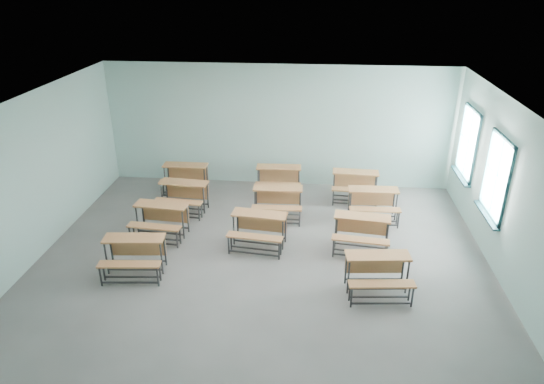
{
  "coord_description": "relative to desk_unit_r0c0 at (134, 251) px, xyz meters",
  "views": [
    {
      "loc": [
        0.98,
        -8.13,
        5.32
      ],
      "look_at": [
        0.1,
        1.2,
        1.0
      ],
      "focal_mm": 32.0,
      "sensor_mm": 36.0,
      "label": 1
    }
  ],
  "objects": [
    {
      "name": "room",
      "position": [
        2.44,
        0.61,
        1.12
      ],
      "size": [
        9.04,
        8.04,
        3.24
      ],
      "color": "slate",
      "rests_on": "ground"
    },
    {
      "name": "desk_unit_r0c0",
      "position": [
        0.0,
        0.0,
        0.0
      ],
      "size": [
        1.21,
        0.86,
        0.71
      ],
      "rotation": [
        0.0,
        0.0,
        0.09
      ],
      "color": "#B47241",
      "rests_on": "ground"
    },
    {
      "name": "desk_unit_r0c2",
      "position": [
        4.53,
        -0.18,
        0.0
      ],
      "size": [
        1.22,
        0.88,
        0.71
      ],
      "rotation": [
        0.0,
        0.0,
        0.1
      ],
      "color": "#B47241",
      "rests_on": "ground"
    },
    {
      "name": "desk_unit_r1c0",
      "position": [
        0.07,
        1.44,
        0.0
      ],
      "size": [
        1.21,
        0.86,
        0.71
      ],
      "rotation": [
        0.0,
        0.0,
        -0.09
      ],
      "color": "#B47241",
      "rests_on": "ground"
    },
    {
      "name": "desk_unit_r1c1",
      "position": [
        2.23,
        1.21,
        0.0
      ],
      "size": [
        1.22,
        0.89,
        0.71
      ],
      "rotation": [
        0.0,
        0.0,
        -0.11
      ],
      "color": "#B47241",
      "rests_on": "ground"
    },
    {
      "name": "desk_unit_r1c2",
      "position": [
        4.35,
        1.29,
        0.0
      ],
      "size": [
        1.22,
        0.89,
        0.71
      ],
      "rotation": [
        0.0,
        0.0,
        -0.12
      ],
      "color": "#B47241",
      "rests_on": "ground"
    },
    {
      "name": "desk_unit_r2c0",
      "position": [
        0.24,
        2.66,
        0.0
      ],
      "size": [
        1.21,
        0.87,
        0.71
      ],
      "rotation": [
        0.0,
        0.0,
        -0.09
      ],
      "color": "#B47241",
      "rests_on": "ground"
    },
    {
      "name": "desk_unit_r2c1",
      "position": [
        2.52,
        2.56,
        0.0
      ],
      "size": [
        1.16,
        0.8,
        0.71
      ],
      "rotation": [
        0.0,
        0.0,
        0.02
      ],
      "color": "#B47241",
      "rests_on": "ground"
    },
    {
      "name": "desk_unit_r2c2",
      "position": [
        4.72,
        2.68,
        0.0
      ],
      "size": [
        1.17,
        0.81,
        0.71
      ],
      "rotation": [
        0.0,
        0.0,
        0.03
      ],
      "color": "#B47241",
      "rests_on": "ground"
    },
    {
      "name": "desk_unit_r3c0",
      "position": [
        -0.0,
        3.77,
        0.0
      ],
      "size": [
        1.14,
        0.77,
        0.71
      ],
      "rotation": [
        0.0,
        0.0,
        0.0
      ],
      "color": "#B47241",
      "rests_on": "ground"
    },
    {
      "name": "desk_unit_r3c1",
      "position": [
        2.43,
        3.87,
        0.0
      ],
      "size": [
        1.17,
        0.8,
        0.71
      ],
      "rotation": [
        0.0,
        0.0,
        0.03
      ],
      "color": "#B47241",
      "rests_on": "ground"
    },
    {
      "name": "desk_unit_r3c2",
      "position": [
        4.37,
        3.71,
        0.0
      ],
      "size": [
        1.18,
        0.82,
        0.71
      ],
      "rotation": [
        0.0,
        0.0,
        -0.05
      ],
      "color": "#B47241",
      "rests_on": "ground"
    }
  ]
}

